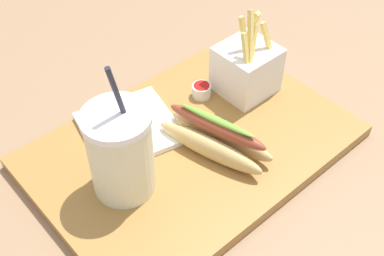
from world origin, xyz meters
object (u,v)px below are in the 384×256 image
Objects in this scene: hot_dog_1 at (216,137)px; napkin_stack at (130,127)px; fries_basket at (246,69)px; ketchup_cup_1 at (202,90)px; soda_cup at (123,154)px.

hot_dog_1 is 1.32× the size of napkin_stack.
ketchup_cup_1 is (-0.07, 0.04, -0.03)m from fries_basket.
fries_basket is (0.28, 0.04, -0.02)m from soda_cup.
ketchup_cup_1 is at bearing 57.54° from hot_dog_1.
fries_basket is 0.85× the size of hot_dog_1.
fries_basket is at bearing 27.27° from hot_dog_1.
fries_basket reaches higher than napkin_stack.
ketchup_cup_1 is 0.22× the size of napkin_stack.
ketchup_cup_1 is at bearing 152.00° from fries_basket.
hot_dog_1 is 0.14m from napkin_stack.
soda_cup reaches higher than fries_basket.
ketchup_cup_1 is (0.07, 0.11, -0.01)m from hot_dog_1.
hot_dog_1 is (-0.13, -0.07, -0.02)m from fries_basket.
hot_dog_1 is (0.14, -0.03, -0.04)m from soda_cup.
soda_cup is 0.13m from napkin_stack.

